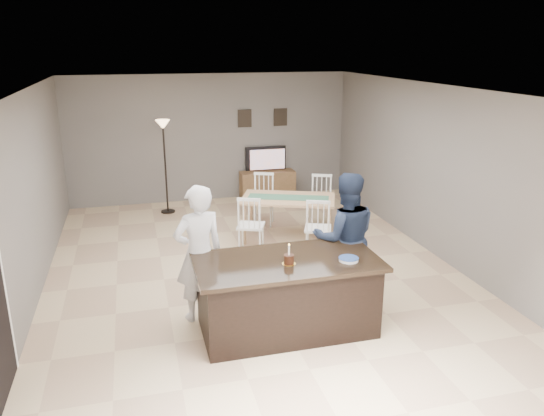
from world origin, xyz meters
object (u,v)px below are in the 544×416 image
object	(u,v)px
birthday_cake	(289,259)
floor_lamp	(164,141)
television	(267,159)
kitchen_island	(287,295)
woman	(199,254)
tv_console	(267,185)
dining_table	(288,205)
plate_stack	(349,259)
man	(345,238)

from	to	relation	value
birthday_cake	floor_lamp	xyz separation A→B (m)	(-1.01, 5.18, 0.50)
television	birthday_cake	xyz separation A→B (m)	(-1.21, -5.76, 0.09)
kitchen_island	woman	distance (m)	1.17
woman	tv_console	bearing A→B (deg)	-127.29
woman	birthday_cake	distance (m)	1.15
kitchen_island	dining_table	distance (m)	3.12
kitchen_island	floor_lamp	size ratio (longest dim) A/B	1.14
tv_console	dining_table	xyz separation A→B (m)	(-0.29, -2.59, 0.32)
floor_lamp	dining_table	bearing A→B (deg)	-47.02
tv_console	woman	distance (m)	5.49
plate_stack	dining_table	size ratio (longest dim) A/B	0.10
floor_lamp	birthday_cake	bearing A→B (deg)	-78.91
woman	man	size ratio (longest dim) A/B	0.98
tv_console	man	bearing A→B (deg)	-92.85
woman	floor_lamp	distance (m)	4.55
tv_console	birthday_cake	bearing A→B (deg)	-102.04
television	dining_table	xyz separation A→B (m)	(-0.29, -2.66, -0.25)
kitchen_island	television	world-z (taller)	television
dining_table	woman	bearing A→B (deg)	-105.45
kitchen_island	birthday_cake	bearing A→B (deg)	-96.64
tv_console	man	world-z (taller)	man
plate_stack	floor_lamp	world-z (taller)	floor_lamp
television	dining_table	bearing A→B (deg)	83.69
tv_console	floor_lamp	xyz separation A→B (m)	(-2.23, -0.51, 1.16)
man	birthday_cake	world-z (taller)	man
television	man	distance (m)	5.10
television	dining_table	size ratio (longest dim) A/B	0.41
plate_stack	woman	bearing A→B (deg)	155.02
birthday_cake	television	bearing A→B (deg)	78.10
tv_console	floor_lamp	distance (m)	2.56
man	woman	bearing A→B (deg)	11.88
tv_console	plate_stack	bearing A→B (deg)	-95.16
tv_console	floor_lamp	bearing A→B (deg)	-167.07
man	kitchen_island	bearing A→B (deg)	41.95
television	plate_stack	distance (m)	5.87
woman	man	xyz separation A→B (m)	(1.90, 0.00, 0.01)
tv_console	woman	world-z (taller)	woman
woman	birthday_cake	world-z (taller)	woman
plate_stack	kitchen_island	bearing A→B (deg)	162.91
kitchen_island	floor_lamp	xyz separation A→B (m)	(-1.03, 5.06, 1.00)
tv_console	birthday_cake	distance (m)	5.85
woman	floor_lamp	bearing A→B (deg)	-103.10
woman	dining_table	xyz separation A→B (m)	(1.86, 2.43, -0.24)
kitchen_island	floor_lamp	distance (m)	5.26
dining_table	floor_lamp	size ratio (longest dim) A/B	1.18
man	dining_table	xyz separation A→B (m)	(-0.04, 2.43, -0.26)
plate_stack	man	bearing A→B (deg)	70.28
tv_console	man	size ratio (longest dim) A/B	0.69
woman	television	bearing A→B (deg)	-127.00
kitchen_island	man	world-z (taller)	man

